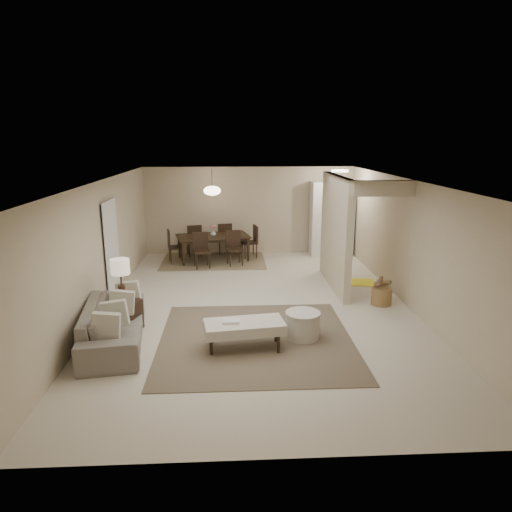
{
  "coord_description": "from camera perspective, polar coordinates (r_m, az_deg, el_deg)",
  "views": [
    {
      "loc": [
        -0.49,
        -8.59,
        3.27
      ],
      "look_at": [
        -0.04,
        0.0,
        1.05
      ],
      "focal_mm": 32.0,
      "sensor_mm": 36.0,
      "label": 1
    }
  ],
  "objects": [
    {
      "name": "floor",
      "position": [
        9.2,
        0.24,
        -6.34
      ],
      "size": [
        9.0,
        9.0,
        0.0
      ],
      "primitive_type": "plane",
      "color": "beige",
      "rests_on": "ground"
    },
    {
      "name": "right_wall",
      "position": [
        9.49,
        18.65,
        1.41
      ],
      "size": [
        0.0,
        9.0,
        9.0
      ],
      "primitive_type": "plane",
      "rotation": [
        1.57,
        0.0,
        -1.57
      ],
      "color": "#C4B294",
      "rests_on": "floor"
    },
    {
      "name": "flush_light",
      "position": [
        12.14,
        10.45,
        10.41
      ],
      "size": [
        0.44,
        0.44,
        0.05
      ],
      "primitive_type": "cylinder",
      "color": "white",
      "rests_on": "ceiling"
    },
    {
      "name": "dining_chairs",
      "position": [
        12.59,
        -5.34,
        1.5
      ],
      "size": [
        2.48,
        2.02,
        0.91
      ],
      "color": "black",
      "rests_on": "dining_rug"
    },
    {
      "name": "table_lamp",
      "position": [
        8.06,
        -16.6,
        -1.74
      ],
      "size": [
        0.32,
        0.32,
        0.76
      ],
      "color": "#492F1F",
      "rests_on": "side_table"
    },
    {
      "name": "back_wall",
      "position": [
        13.25,
        -0.86,
        5.7
      ],
      "size": [
        6.0,
        0.0,
        6.0
      ],
      "primitive_type": "plane",
      "rotation": [
        1.57,
        0.0,
        0.0
      ],
      "color": "#C4B294",
      "rests_on": "floor"
    },
    {
      "name": "yellow_mat",
      "position": [
        10.94,
        12.16,
        -3.23
      ],
      "size": [
        0.99,
        0.66,
        0.01
      ],
      "primitive_type": "cube",
      "rotation": [
        0.0,
        0.0,
        -0.09
      ],
      "color": "yellow",
      "rests_on": "floor"
    },
    {
      "name": "vase",
      "position": [
        12.53,
        -5.37,
        2.88
      ],
      "size": [
        0.16,
        0.16,
        0.16
      ],
      "primitive_type": "imported",
      "rotation": [
        0.0,
        0.0,
        -0.01
      ],
      "color": "silver",
      "rests_on": "dining_table"
    },
    {
      "name": "left_wall",
      "position": [
        9.17,
        -18.81,
        0.97
      ],
      "size": [
        0.0,
        9.0,
        9.0
      ],
      "primitive_type": "plane",
      "rotation": [
        1.57,
        0.0,
        1.57
      ],
      "color": "#C4B294",
      "rests_on": "floor"
    },
    {
      "name": "dining_rug",
      "position": [
        12.7,
        -5.29,
        -0.49
      ],
      "size": [
        2.8,
        2.1,
        0.01
      ],
      "primitive_type": "cube",
      "color": "#7F6F4E",
      "rests_on": "floor"
    },
    {
      "name": "round_pouf",
      "position": [
        7.78,
        5.85,
        -8.62
      ],
      "size": [
        0.59,
        0.59,
        0.46
      ],
      "primitive_type": "cylinder",
      "color": "beige",
      "rests_on": "floor"
    },
    {
      "name": "sofa",
      "position": [
        7.87,
        -17.38,
        -8.15
      ],
      "size": [
        2.38,
        1.22,
        0.66
      ],
      "primitive_type": "imported",
      "rotation": [
        0.0,
        0.0,
        1.72
      ],
      "color": "slate",
      "rests_on": "floor"
    },
    {
      "name": "pantry_cabinet",
      "position": [
        13.24,
        9.45,
        4.62
      ],
      "size": [
        1.2,
        0.55,
        2.1
      ],
      "primitive_type": "cube",
      "color": "white",
      "rests_on": "floor"
    },
    {
      "name": "doorway",
      "position": [
        9.78,
        -17.61,
        0.48
      ],
      "size": [
        0.04,
        0.9,
        2.04
      ],
      "primitive_type": "cube",
      "color": "black",
      "rests_on": "floor"
    },
    {
      "name": "living_rug",
      "position": [
        7.76,
        -0.01,
        -10.4
      ],
      "size": [
        3.2,
        3.2,
        0.01
      ],
      "primitive_type": "cube",
      "color": "brown",
      "rests_on": "floor"
    },
    {
      "name": "ceiling",
      "position": [
        8.64,
        0.26,
        9.36
      ],
      "size": [
        9.0,
        9.0,
        0.0
      ],
      "primitive_type": "plane",
      "rotation": [
        3.14,
        0.0,
        0.0
      ],
      "color": "white",
      "rests_on": "back_wall"
    },
    {
      "name": "partition",
      "position": [
        10.3,
        9.9,
        2.94
      ],
      "size": [
        0.15,
        2.5,
        2.5
      ],
      "primitive_type": "cube",
      "color": "#C4B294",
      "rests_on": "floor"
    },
    {
      "name": "dining_table",
      "position": [
        12.62,
        -5.33,
        0.99
      ],
      "size": [
        2.15,
        1.5,
        0.69
      ],
      "primitive_type": "imported",
      "rotation": [
        0.0,
        0.0,
        0.23
      ],
      "color": "black",
      "rests_on": "dining_rug"
    },
    {
      "name": "side_table",
      "position": [
        8.32,
        -16.19,
        -7.26
      ],
      "size": [
        0.63,
        0.63,
        0.54
      ],
      "primitive_type": "cube",
      "rotation": [
        0.0,
        0.0,
        -0.35
      ],
      "color": "black",
      "rests_on": "floor"
    },
    {
      "name": "ottoman_bench",
      "position": [
        7.33,
        -1.46,
        -8.89
      ],
      "size": [
        1.33,
        0.75,
        0.45
      ],
      "rotation": [
        0.0,
        0.0,
        0.14
      ],
      "color": "beige",
      "rests_on": "living_rug"
    },
    {
      "name": "pendant_light",
      "position": [
        12.35,
        -5.5,
        8.13
      ],
      "size": [
        0.46,
        0.46,
        0.71
      ],
      "color": "#492F1F",
      "rests_on": "ceiling"
    },
    {
      "name": "wicker_basket",
      "position": [
        9.61,
        15.41,
        -4.87
      ],
      "size": [
        0.49,
        0.49,
        0.35
      ],
      "primitive_type": "cylinder",
      "rotation": [
        0.0,
        0.0,
        -0.23
      ],
      "color": "brown",
      "rests_on": "floor"
    }
  ]
}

